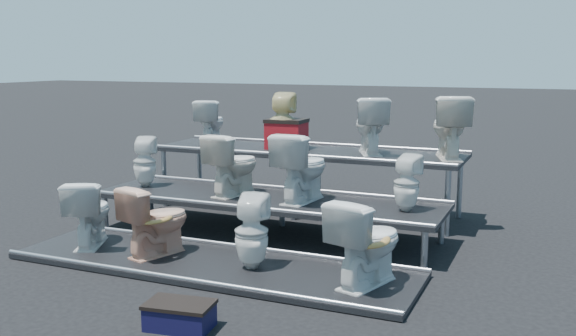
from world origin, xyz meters
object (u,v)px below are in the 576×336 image
at_px(toilet_3, 367,242).
at_px(toilet_1, 156,220).
at_px(toilet_5, 233,164).
at_px(toilet_6, 302,167).
at_px(toilet_4, 145,162).
at_px(toilet_11, 449,127).
at_px(toilet_0, 89,212).
at_px(toilet_9, 283,121).
at_px(red_crate, 287,136).
at_px(step_stool, 180,317).
at_px(toilet_8, 210,122).
at_px(toilet_10, 370,125).
at_px(toilet_2, 252,232).
at_px(toilet_7, 407,183).

bearing_deg(toilet_3, toilet_1, 17.41).
xyz_separation_m(toilet_5, toilet_6, (0.89, 0.00, 0.03)).
height_order(toilet_4, toilet_11, toilet_11).
height_order(toilet_1, toilet_11, toilet_11).
bearing_deg(toilet_5, toilet_0, 60.43).
bearing_deg(toilet_9, red_crate, 172.56).
height_order(toilet_4, step_stool, toilet_4).
relative_size(toilet_0, toilet_11, 0.94).
height_order(toilet_4, toilet_8, toilet_8).
bearing_deg(toilet_0, toilet_11, -167.21).
bearing_deg(toilet_9, toilet_0, 54.64).
height_order(toilet_5, toilet_10, toilet_10).
relative_size(toilet_5, toilet_9, 0.97).
bearing_deg(toilet_0, step_stool, 121.43).
bearing_deg(toilet_3, toilet_9, -35.44).
distance_m(toilet_10, red_crate, 1.19).
relative_size(toilet_2, toilet_4, 1.14).
distance_m(toilet_3, toilet_11, 2.73).
relative_size(toilet_2, toilet_10, 0.99).
bearing_deg(toilet_9, toilet_6, 110.82).
bearing_deg(toilet_6, step_stool, 97.94).
distance_m(toilet_3, toilet_5, 2.45).
distance_m(toilet_3, toilet_8, 4.11).
relative_size(toilet_1, toilet_2, 1.02).
distance_m(toilet_4, red_crate, 1.94).
height_order(toilet_10, toilet_11, toilet_11).
bearing_deg(toilet_8, toilet_9, 164.32).
bearing_deg(toilet_4, toilet_6, 158.23).
bearing_deg(toilet_5, toilet_6, -169.62).
xyz_separation_m(toilet_3, toilet_4, (-3.32, 1.30, 0.32)).
relative_size(toilet_6, toilet_7, 1.30).
xyz_separation_m(toilet_4, toilet_8, (0.22, 1.30, 0.40)).
xyz_separation_m(toilet_3, toilet_11, (0.27, 2.60, 0.79)).
bearing_deg(step_stool, red_crate, 93.69).
bearing_deg(toilet_0, red_crate, -139.71).
bearing_deg(toilet_7, red_crate, -22.71).
height_order(toilet_7, red_crate, red_crate).
bearing_deg(toilet_5, toilet_8, -40.55).
relative_size(toilet_5, red_crate, 1.50).
bearing_deg(step_stool, toilet_4, 121.87).
xyz_separation_m(toilet_1, toilet_10, (1.53, 2.60, 0.80)).
height_order(toilet_1, toilet_9, toilet_9).
bearing_deg(toilet_2, toilet_3, 168.62).
height_order(toilet_3, red_crate, red_crate).
height_order(toilet_8, step_stool, toilet_8).
height_order(toilet_2, toilet_6, toilet_6).
xyz_separation_m(toilet_11, step_stool, (-1.38, -3.98, -1.16)).
relative_size(toilet_3, toilet_4, 1.25).
height_order(toilet_3, toilet_8, toilet_8).
relative_size(toilet_4, toilet_6, 0.80).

